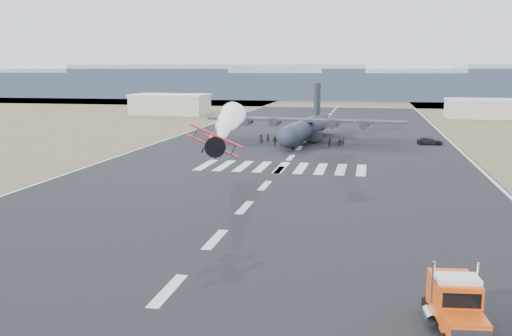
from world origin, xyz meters
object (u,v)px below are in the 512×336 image
(hangar_right, at_px, (481,108))
(crew_b, at_px, (330,142))
(crew_e, at_px, (261,139))
(crew_h, at_px, (286,143))
(crew_g, at_px, (343,141))
(support_vehicle, at_px, (430,141))
(hangar_left, at_px, (170,104))
(aerobatic_biplane, at_px, (213,142))
(crew_c, at_px, (281,142))
(crew_f, at_px, (275,141))
(semi_truck, at_px, (456,305))
(crew_a, at_px, (268,138))
(crew_d, at_px, (340,143))
(transport_aircraft, at_px, (306,127))

(hangar_right, xyz_separation_m, crew_b, (-40.47, -74.47, -2.14))
(crew_e, xyz_separation_m, crew_h, (5.78, -4.50, -0.07))
(crew_g, bearing_deg, hangar_right, 106.29)
(crew_b, relative_size, crew_g, 0.98)
(support_vehicle, relative_size, crew_g, 2.82)
(crew_g, bearing_deg, hangar_left, 175.25)
(aerobatic_biplane, height_order, crew_e, aerobatic_biplane)
(crew_b, relative_size, crew_c, 1.03)
(hangar_left, xyz_separation_m, crew_c, (48.16, -70.55, -2.56))
(crew_h, bearing_deg, crew_b, -48.37)
(crew_e, height_order, crew_g, crew_g)
(crew_f, relative_size, crew_h, 1.05)
(hangar_left, xyz_separation_m, semi_truck, (70.16, -147.71, -1.74))
(crew_a, bearing_deg, crew_d, -41.15)
(transport_aircraft, xyz_separation_m, crew_c, (-3.92, -8.39, -2.20))
(aerobatic_biplane, distance_m, crew_f, 57.86)
(crew_b, xyz_separation_m, crew_g, (2.44, 1.52, 0.02))
(crew_c, distance_m, crew_e, 5.98)
(crew_f, bearing_deg, aerobatic_biplane, 118.80)
(crew_c, distance_m, crew_g, 12.09)
(crew_e, relative_size, crew_h, 1.08)
(crew_d, bearing_deg, crew_f, -5.10)
(crew_a, xyz_separation_m, crew_b, (13.02, -4.24, -0.00))
(hangar_left, relative_size, hangar_right, 1.20)
(crew_g, bearing_deg, crew_d, -61.92)
(hangar_right, bearing_deg, aerobatic_biplane, -109.91)
(transport_aircraft, height_order, crew_c, transport_aircraft)
(transport_aircraft, height_order, crew_f, transport_aircraft)
(semi_truck, relative_size, crew_f, 4.57)
(hangar_left, bearing_deg, semi_truck, -64.59)
(support_vehicle, bearing_deg, crew_b, 112.63)
(hangar_left, height_order, crew_e, hangar_left)
(crew_a, bearing_deg, semi_truck, -96.58)
(crew_c, bearing_deg, hangar_right, -44.37)
(support_vehicle, distance_m, crew_b, 20.43)
(aerobatic_biplane, relative_size, support_vehicle, 1.04)
(support_vehicle, relative_size, crew_f, 2.99)
(crew_b, bearing_deg, crew_f, 116.24)
(crew_d, relative_size, crew_f, 0.97)
(hangar_left, relative_size, semi_truck, 3.20)
(transport_aircraft, bearing_deg, crew_g, -30.49)
(crew_f, distance_m, crew_g, 13.35)
(crew_c, xyz_separation_m, crew_h, (1.05, -0.85, -0.05))
(crew_f, bearing_deg, crew_d, -155.99)
(hangar_right, height_order, crew_b, hangar_right)
(crew_b, xyz_separation_m, crew_h, (-8.32, -1.93, -0.08))
(hangar_right, distance_m, support_vehicle, 70.96)
(semi_truck, xyz_separation_m, crew_g, (-10.19, 79.76, -0.78))
(hangar_left, xyz_separation_m, crew_d, (59.43, -69.87, -2.59))
(aerobatic_biplane, relative_size, crew_f, 3.11)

